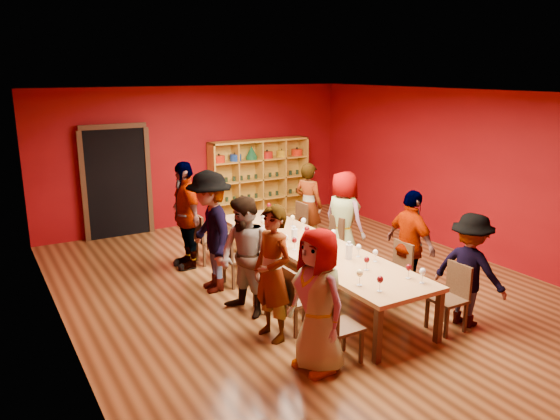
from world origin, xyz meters
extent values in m
cube|color=#4C2A14|center=(0.00, 0.00, -0.01)|extent=(7.10, 9.10, 0.02)
cube|color=#690509|center=(0.00, 4.51, 1.50)|extent=(7.10, 0.02, 3.00)
cube|color=#690509|center=(-3.51, 0.00, 1.50)|extent=(0.02, 9.10, 3.00)
cube|color=#690509|center=(3.51, 0.00, 1.50)|extent=(0.02, 9.10, 3.00)
cube|color=silver|center=(0.00, 0.00, 3.01)|extent=(7.10, 9.10, 0.02)
cube|color=#A47444|center=(0.00, 0.00, 0.72)|extent=(1.10, 4.50, 0.06)
cube|color=#331E11|center=(-0.49, -2.17, 0.34)|extent=(0.08, 0.08, 0.69)
cube|color=#331E11|center=(-0.49, 2.17, 0.34)|extent=(0.08, 0.08, 0.69)
cube|color=#331E11|center=(0.49, -2.17, 0.34)|extent=(0.08, 0.08, 0.69)
cube|color=#331E11|center=(0.49, 2.17, 0.34)|extent=(0.08, 0.08, 0.69)
cube|color=black|center=(-1.80, 4.44, 1.10)|extent=(1.20, 0.14, 2.20)
cube|color=#331E11|center=(-1.80, 4.37, 2.25)|extent=(1.32, 0.06, 0.10)
cube|color=#331E11|center=(-2.45, 4.37, 1.10)|extent=(0.10, 0.06, 2.20)
cube|color=#331E11|center=(-1.15, 4.37, 1.10)|extent=(0.10, 0.06, 2.20)
cube|color=#C08B2B|center=(0.22, 4.28, 0.90)|extent=(0.04, 0.40, 1.80)
cube|color=#C08B2B|center=(2.58, 4.28, 0.90)|extent=(0.04, 0.40, 1.80)
cube|color=#C08B2B|center=(1.40, 4.28, 1.78)|extent=(2.40, 0.40, 0.04)
cube|color=#C08B2B|center=(1.40, 4.28, 0.02)|extent=(2.40, 0.40, 0.04)
cube|color=#C08B2B|center=(1.40, 4.47, 0.90)|extent=(2.40, 0.02, 1.80)
cube|color=#C08B2B|center=(1.40, 4.28, 0.45)|extent=(2.36, 0.38, 0.03)
cube|color=#C08B2B|center=(1.40, 4.28, 0.90)|extent=(2.36, 0.38, 0.03)
cube|color=#C08B2B|center=(1.40, 4.28, 1.35)|extent=(2.36, 0.38, 0.03)
cube|color=#C08B2B|center=(0.80, 4.28, 0.90)|extent=(0.03, 0.38, 1.76)
cube|color=#C08B2B|center=(1.40, 4.28, 0.90)|extent=(0.03, 0.38, 1.76)
cube|color=#C08B2B|center=(2.00, 4.28, 0.90)|extent=(0.03, 0.38, 1.76)
cylinder|color=red|center=(0.40, 4.28, 1.44)|extent=(0.26, 0.26, 0.15)
sphere|color=black|center=(0.40, 4.28, 1.53)|extent=(0.05, 0.05, 0.05)
cylinder|color=#163C9B|center=(0.80, 4.28, 1.44)|extent=(0.26, 0.26, 0.15)
sphere|color=black|center=(0.80, 4.28, 1.53)|extent=(0.05, 0.05, 0.05)
cylinder|color=#175C35|center=(1.20, 4.28, 1.41)|extent=(0.26, 0.26, 0.08)
cone|color=#175C35|center=(1.20, 4.28, 1.56)|extent=(0.24, 0.24, 0.22)
cylinder|color=red|center=(1.60, 4.28, 1.44)|extent=(0.26, 0.26, 0.15)
sphere|color=black|center=(1.60, 4.28, 1.53)|extent=(0.05, 0.05, 0.05)
cylinder|color=gold|center=(2.00, 4.28, 1.44)|extent=(0.26, 0.26, 0.15)
sphere|color=black|center=(2.00, 4.28, 1.53)|extent=(0.05, 0.05, 0.05)
cylinder|color=red|center=(2.40, 4.28, 1.44)|extent=(0.26, 0.26, 0.15)
sphere|color=black|center=(2.40, 4.28, 1.53)|extent=(0.05, 0.05, 0.05)
cylinder|color=black|center=(0.38, 4.28, 0.52)|extent=(0.07, 0.07, 0.10)
cylinder|color=black|center=(0.56, 4.28, 0.52)|extent=(0.07, 0.07, 0.10)
cylinder|color=black|center=(0.75, 4.28, 0.52)|extent=(0.07, 0.07, 0.10)
cylinder|color=black|center=(0.93, 4.28, 0.52)|extent=(0.07, 0.07, 0.10)
cylinder|color=black|center=(1.12, 4.28, 0.52)|extent=(0.07, 0.07, 0.10)
cylinder|color=black|center=(1.30, 4.28, 0.52)|extent=(0.07, 0.07, 0.10)
cylinder|color=black|center=(1.49, 4.28, 0.52)|extent=(0.07, 0.07, 0.10)
cylinder|color=black|center=(1.67, 4.28, 0.52)|extent=(0.07, 0.07, 0.10)
cylinder|color=black|center=(1.86, 4.28, 0.52)|extent=(0.07, 0.07, 0.10)
cylinder|color=black|center=(2.04, 4.28, 0.52)|extent=(0.07, 0.07, 0.10)
cylinder|color=black|center=(2.23, 4.28, 0.52)|extent=(0.07, 0.07, 0.10)
cylinder|color=black|center=(2.42, 4.28, 0.52)|extent=(0.07, 0.07, 0.10)
cylinder|color=black|center=(0.38, 4.28, 0.97)|extent=(0.07, 0.07, 0.10)
cylinder|color=black|center=(0.56, 4.28, 0.97)|extent=(0.07, 0.07, 0.10)
cylinder|color=black|center=(0.75, 4.28, 0.97)|extent=(0.07, 0.07, 0.10)
cylinder|color=black|center=(0.93, 4.28, 0.97)|extent=(0.07, 0.07, 0.10)
cylinder|color=black|center=(1.12, 4.28, 0.97)|extent=(0.07, 0.07, 0.10)
cylinder|color=black|center=(1.30, 4.28, 0.97)|extent=(0.07, 0.07, 0.10)
cylinder|color=black|center=(1.49, 4.28, 0.97)|extent=(0.07, 0.07, 0.10)
cylinder|color=black|center=(1.67, 4.28, 0.97)|extent=(0.07, 0.07, 0.10)
cylinder|color=black|center=(1.86, 4.28, 0.97)|extent=(0.07, 0.07, 0.10)
cylinder|color=black|center=(2.04, 4.28, 0.97)|extent=(0.07, 0.07, 0.10)
cylinder|color=black|center=(2.23, 4.28, 0.97)|extent=(0.07, 0.07, 0.10)
cylinder|color=black|center=(2.42, 4.28, 0.97)|extent=(0.07, 0.07, 0.10)
cube|color=#331E11|center=(-0.83, -1.92, 0.43)|extent=(0.42, 0.42, 0.04)
cube|color=#331E11|center=(-1.02, -1.92, 0.67)|extent=(0.04, 0.40, 0.44)
cube|color=#331E11|center=(-1.00, -2.09, 0.21)|extent=(0.04, 0.04, 0.41)
cube|color=#331E11|center=(-0.66, -2.09, 0.21)|extent=(0.04, 0.04, 0.41)
cube|color=#331E11|center=(-1.00, -1.75, 0.21)|extent=(0.04, 0.04, 0.41)
cube|color=#331E11|center=(-0.66, -1.75, 0.21)|extent=(0.04, 0.04, 0.41)
imported|color=#131935|center=(-1.17, -1.92, 0.84)|extent=(0.53, 0.86, 1.67)
cube|color=#331E11|center=(-0.83, -1.02, 0.43)|extent=(0.42, 0.42, 0.04)
cube|color=#331E11|center=(-1.02, -1.02, 0.67)|extent=(0.04, 0.40, 0.44)
cube|color=#331E11|center=(-1.00, -1.19, 0.21)|extent=(0.04, 0.04, 0.41)
cube|color=#331E11|center=(-0.66, -1.19, 0.21)|extent=(0.04, 0.04, 0.41)
cube|color=#331E11|center=(-1.00, -0.85, 0.21)|extent=(0.04, 0.04, 0.41)
cube|color=#331E11|center=(-0.66, -0.85, 0.21)|extent=(0.04, 0.04, 0.41)
imported|color=tan|center=(-1.24, -1.02, 0.87)|extent=(0.55, 0.69, 1.74)
cube|color=#331E11|center=(-0.83, -0.23, 0.43)|extent=(0.42, 0.42, 0.04)
cube|color=#331E11|center=(-1.02, -0.23, 0.67)|extent=(0.04, 0.40, 0.44)
cube|color=#331E11|center=(-1.00, -0.40, 0.21)|extent=(0.04, 0.04, 0.41)
cube|color=#331E11|center=(-0.66, -0.40, 0.21)|extent=(0.04, 0.04, 0.41)
cube|color=#331E11|center=(-1.00, -0.06, 0.21)|extent=(0.04, 0.04, 0.41)
cube|color=#331E11|center=(-0.66, -0.06, 0.21)|extent=(0.04, 0.04, 0.41)
imported|color=pink|center=(-1.22, -0.23, 0.84)|extent=(0.65, 0.91, 1.68)
cube|color=#331E11|center=(-0.83, 0.83, 0.43)|extent=(0.42, 0.42, 0.04)
cube|color=#331E11|center=(-1.02, 0.83, 0.67)|extent=(0.04, 0.40, 0.44)
cube|color=#331E11|center=(-1.00, 0.66, 0.21)|extent=(0.04, 0.04, 0.41)
cube|color=#331E11|center=(-0.66, 0.66, 0.21)|extent=(0.04, 0.04, 0.41)
cube|color=#331E11|center=(-1.00, 1.00, 0.21)|extent=(0.04, 0.04, 0.41)
cube|color=#331E11|center=(-0.66, 1.00, 0.21)|extent=(0.04, 0.04, 0.41)
imported|color=#505055|center=(-1.29, 0.83, 0.94)|extent=(0.64, 1.27, 1.88)
cube|color=#331E11|center=(-0.83, 2.00, 0.43)|extent=(0.42, 0.42, 0.04)
cube|color=#331E11|center=(-1.02, 2.00, 0.67)|extent=(0.04, 0.40, 0.44)
cube|color=#331E11|center=(-1.00, 1.83, 0.21)|extent=(0.04, 0.04, 0.41)
cube|color=#331E11|center=(-0.66, 1.83, 0.21)|extent=(0.04, 0.04, 0.41)
cube|color=#331E11|center=(-1.00, 2.17, 0.21)|extent=(0.04, 0.04, 0.41)
cube|color=#331E11|center=(-0.66, 2.17, 0.21)|extent=(0.04, 0.04, 0.41)
imported|color=#505056|center=(-1.25, 2.00, 0.93)|extent=(0.53, 1.10, 1.85)
cube|color=#331E11|center=(0.83, -1.98, 0.43)|extent=(0.42, 0.42, 0.04)
cube|color=#331E11|center=(1.02, -1.98, 0.67)|extent=(0.04, 0.40, 0.44)
cube|color=#331E11|center=(0.66, -2.15, 0.21)|extent=(0.04, 0.04, 0.41)
cube|color=#331E11|center=(1.00, -2.15, 0.21)|extent=(0.04, 0.04, 0.41)
cube|color=#331E11|center=(0.66, -1.81, 0.21)|extent=(0.04, 0.04, 0.41)
cube|color=#331E11|center=(1.00, -1.81, 0.21)|extent=(0.04, 0.04, 0.41)
imported|color=#4B4B50|center=(1.21, -1.98, 0.77)|extent=(0.66, 1.06, 1.53)
cube|color=#331E11|center=(0.83, -0.92, 0.43)|extent=(0.42, 0.42, 0.04)
cube|color=#331E11|center=(1.02, -0.92, 0.67)|extent=(0.04, 0.40, 0.44)
cube|color=#331E11|center=(0.66, -1.09, 0.21)|extent=(0.04, 0.04, 0.41)
cube|color=#331E11|center=(1.00, -1.09, 0.21)|extent=(0.04, 0.04, 0.41)
cube|color=#331E11|center=(0.66, -0.75, 0.21)|extent=(0.04, 0.04, 0.41)
cube|color=#331E11|center=(1.00, -0.75, 0.21)|extent=(0.04, 0.04, 0.41)
imported|color=#C0818B|center=(1.15, -0.92, 0.82)|extent=(0.46, 0.97, 1.65)
cube|color=#331E11|center=(0.83, 0.73, 0.43)|extent=(0.42, 0.42, 0.04)
cube|color=#331E11|center=(1.02, 0.73, 0.67)|extent=(0.04, 0.40, 0.44)
cube|color=#331E11|center=(0.66, 0.56, 0.21)|extent=(0.04, 0.04, 0.41)
cube|color=#331E11|center=(1.00, 0.56, 0.21)|extent=(0.04, 0.04, 0.41)
cube|color=#331E11|center=(0.66, 0.90, 0.21)|extent=(0.04, 0.04, 0.41)
cube|color=#331E11|center=(1.00, 0.90, 0.21)|extent=(0.04, 0.04, 0.41)
imported|color=#5874B5|center=(1.16, 0.73, 0.83)|extent=(0.61, 0.89, 1.66)
cube|color=#331E11|center=(0.83, 1.87, 0.43)|extent=(0.42, 0.42, 0.04)
cube|color=#331E11|center=(1.02, 1.87, 0.67)|extent=(0.04, 0.40, 0.44)
cube|color=#331E11|center=(0.66, 1.70, 0.21)|extent=(0.04, 0.04, 0.41)
cube|color=#331E11|center=(1.00, 1.70, 0.21)|extent=(0.04, 0.04, 0.41)
cube|color=#331E11|center=(0.66, 2.04, 0.21)|extent=(0.04, 0.04, 0.41)
cube|color=#331E11|center=(1.00, 2.04, 0.21)|extent=(0.04, 0.04, 0.41)
imported|color=tan|center=(1.17, 1.87, 0.82)|extent=(0.63, 0.72, 1.64)
cylinder|color=silver|center=(0.36, -0.08, 0.75)|extent=(0.07, 0.07, 0.01)
cylinder|color=silver|center=(0.36, -0.08, 0.82)|extent=(0.01, 0.01, 0.12)
ellipsoid|color=silver|center=(0.36, -0.08, 0.91)|extent=(0.09, 0.09, 0.10)
cylinder|color=silver|center=(-0.13, 1.26, 0.75)|extent=(0.07, 0.07, 0.01)
cylinder|color=silver|center=(-0.13, 1.26, 0.82)|extent=(0.01, 0.01, 0.12)
ellipsoid|color=silver|center=(-0.13, 1.26, 0.91)|extent=(0.09, 0.09, 0.10)
cylinder|color=silver|center=(0.11, 0.28, 0.75)|extent=(0.07, 0.07, 0.01)
cylinder|color=silver|center=(0.11, 0.28, 0.82)|extent=(0.01, 0.01, 0.12)
ellipsoid|color=#4A070C|center=(0.11, 0.28, 0.91)|extent=(0.08, 0.08, 0.10)
cylinder|color=silver|center=(0.05, -1.26, 0.75)|extent=(0.06, 0.06, 0.01)
cylinder|color=silver|center=(0.05, -1.26, 0.81)|extent=(0.01, 0.01, 0.10)
ellipsoid|color=#4A070C|center=(0.05, -1.26, 0.89)|extent=(0.08, 0.08, 0.09)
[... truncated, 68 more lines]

